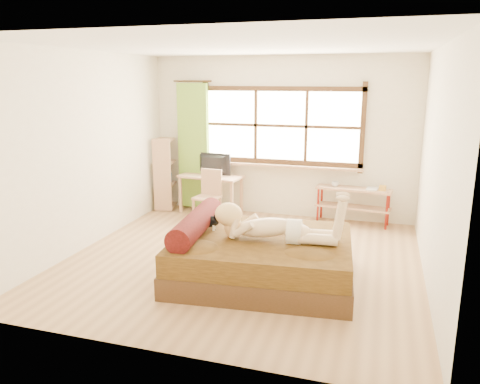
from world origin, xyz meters
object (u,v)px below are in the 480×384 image
(bookshelf, at_px, (166,173))
(woman, at_px, (275,214))
(pipe_shelf, at_px, (354,198))
(desk, at_px, (211,181))
(kitten, at_px, (208,220))
(bed, at_px, (258,256))
(chair, at_px, (209,192))

(bookshelf, bearing_deg, woman, -56.53)
(woman, xyz_separation_m, pipe_shelf, (0.73, 2.61, -0.39))
(desk, xyz_separation_m, bookshelf, (-0.91, 0.11, 0.07))
(desk, height_order, pipe_shelf, desk)
(bookshelf, bearing_deg, kitten, -66.18)
(desk, xyz_separation_m, pipe_shelf, (2.44, 0.12, -0.15))
(bed, relative_size, kitten, 7.14)
(kitten, relative_size, pipe_shelf, 0.25)
(desk, height_order, chair, chair)
(bed, distance_m, woman, 0.58)
(bookshelf, bearing_deg, bed, -58.31)
(bed, xyz_separation_m, kitten, (-0.67, 0.10, 0.36))
(chair, bearing_deg, kitten, -62.33)
(bed, relative_size, woman, 1.53)
(chair, relative_size, bookshelf, 0.66)
(pipe_shelf, bearing_deg, woman, -99.04)
(kitten, height_order, bookshelf, bookshelf)
(kitten, bearing_deg, chair, 105.11)
(kitten, distance_m, bookshelf, 3.02)
(chair, height_order, bookshelf, bookshelf)
(desk, bearing_deg, bookshelf, -179.83)
(pipe_shelf, bearing_deg, kitten, -116.47)
(woman, relative_size, pipe_shelf, 1.18)
(kitten, xyz_separation_m, pipe_shelf, (1.60, 2.46, -0.20))
(chair, distance_m, bookshelf, 1.15)
(desk, distance_m, bookshelf, 0.92)
(desk, height_order, bookshelf, bookshelf)
(woman, bearing_deg, bookshelf, 129.92)
(kitten, bearing_deg, desk, 104.48)
(bed, bearing_deg, kitten, 165.74)
(woman, distance_m, chair, 2.68)
(woman, relative_size, chair, 1.69)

